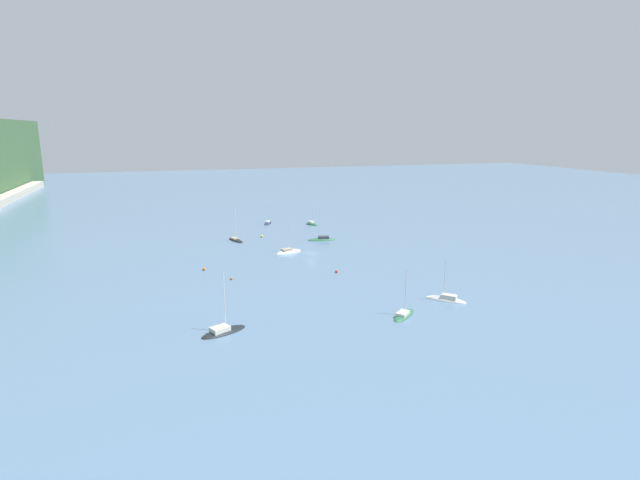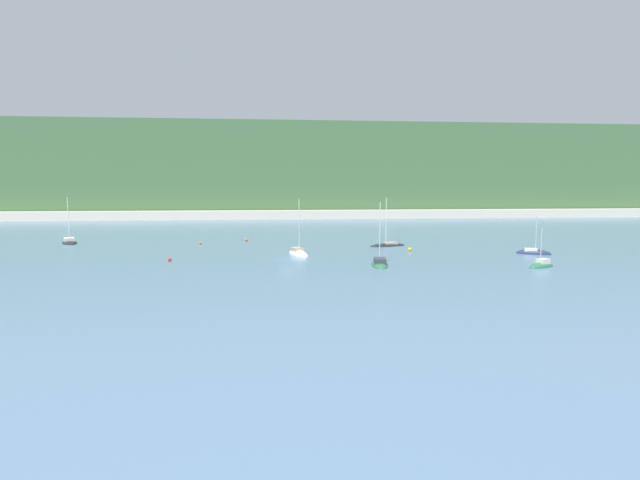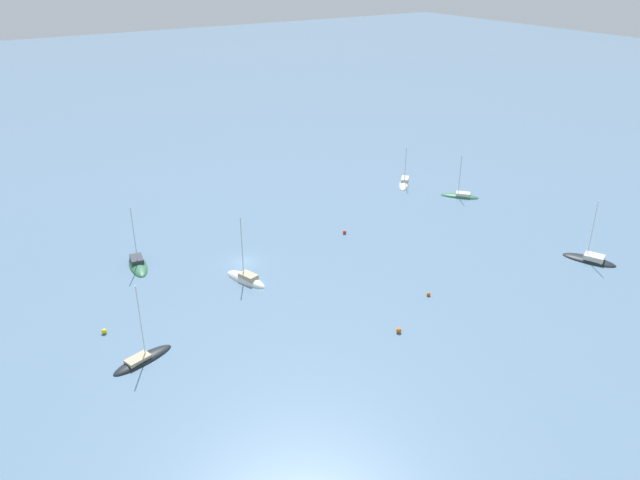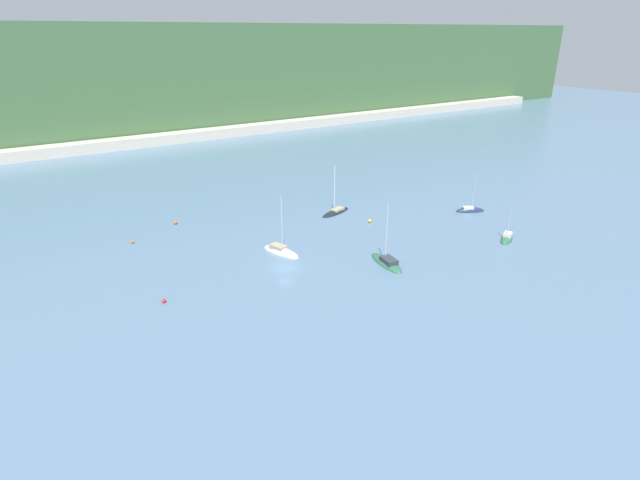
% 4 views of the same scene
% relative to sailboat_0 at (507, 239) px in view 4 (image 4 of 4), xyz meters
% --- Properties ---
extents(ground_plane, '(600.00, 600.00, 0.00)m').
position_rel_sailboat_0_xyz_m(ground_plane, '(-39.49, 12.09, -0.12)').
color(ground_plane, slate).
extents(hillside_ridge, '(475.11, 79.66, 37.76)m').
position_rel_sailboat_0_xyz_m(hillside_ridge, '(-39.49, 161.05, 18.76)').
color(hillside_ridge, '#42663D').
rests_on(hillside_ridge, ground_plane).
extents(shore_town_strip, '(403.84, 6.00, 3.27)m').
position_rel_sailboat_0_xyz_m(shore_town_strip, '(-39.49, 117.72, 1.51)').
color(shore_town_strip, beige).
rests_on(shore_town_strip, ground_plane).
extents(sailboat_0, '(5.66, 4.10, 6.98)m').
position_rel_sailboat_0_xyz_m(sailboat_0, '(0.00, 0.00, 0.00)').
color(sailboat_0, '#2D6647').
rests_on(sailboat_0, ground_plane).
extents(sailboat_1, '(4.64, 8.08, 11.16)m').
position_rel_sailboat_0_xyz_m(sailboat_1, '(-37.11, 17.82, -0.02)').
color(sailboat_1, white).
rests_on(sailboat_1, ground_plane).
extents(sailboat_5, '(6.27, 4.50, 8.18)m').
position_rel_sailboat_0_xyz_m(sailboat_5, '(6.52, 14.26, -0.05)').
color(sailboat_5, '#232D4C').
rests_on(sailboat_5, ground_plane).
extents(sailboat_6, '(3.90, 8.77, 10.81)m').
position_rel_sailboat_0_xyz_m(sailboat_6, '(-24.83, 4.37, 0.01)').
color(sailboat_6, '#2D6647').
rests_on(sailboat_6, ground_plane).
extents(sailboat_7, '(8.53, 4.59, 10.83)m').
position_rel_sailboat_0_xyz_m(sailboat_7, '(-17.57, 29.21, -0.03)').
color(sailboat_7, black).
rests_on(sailboat_7, ground_plane).
extents(mooring_buoy_0, '(0.64, 0.64, 0.64)m').
position_rel_sailboat_0_xyz_m(mooring_buoy_0, '(-59.19, 11.89, 0.19)').
color(mooring_buoy_0, red).
rests_on(mooring_buoy_0, ground_plane).
extents(mooring_buoy_1, '(0.70, 0.70, 0.70)m').
position_rel_sailboat_0_xyz_m(mooring_buoy_1, '(-47.72, 41.14, 0.22)').
color(mooring_buoy_1, orange).
rests_on(mooring_buoy_1, ground_plane).
extents(mooring_buoy_2, '(0.58, 0.58, 0.58)m').
position_rel_sailboat_0_xyz_m(mooring_buoy_2, '(-57.33, 36.01, 0.16)').
color(mooring_buoy_2, orange).
rests_on(mooring_buoy_2, ground_plane).
extents(mooring_buoy_3, '(0.70, 0.70, 0.70)m').
position_rel_sailboat_0_xyz_m(mooring_buoy_3, '(-15.22, 20.80, 0.23)').
color(mooring_buoy_3, yellow).
rests_on(mooring_buoy_3, ground_plane).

